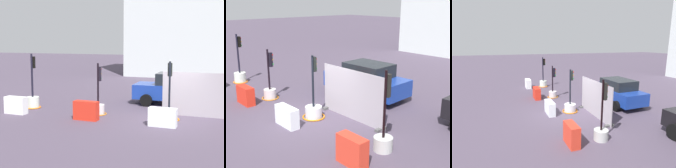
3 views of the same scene
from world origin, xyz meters
TOP-DOWN VIEW (x-y plane):
  - ground_plane at (0.00, 0.00)m, footprint 120.00×120.00m
  - traffic_light_0 at (-7.16, 0.34)m, footprint 0.83×0.83m
  - traffic_light_1 at (-3.41, 0.19)m, footprint 0.82×0.82m
  - traffic_light_2 at (-0.07, 0.30)m, footprint 0.92×0.92m
  - construction_barrier_0 at (-7.13, -1.10)m, footprint 1.08×0.44m
  - construction_barrier_1 at (-3.46, -1.04)m, footprint 1.11×0.41m
  - construction_barrier_2 at (-0.07, -0.97)m, footprint 1.14×0.39m
  - car_blue_estate at (-0.50, 3.86)m, footprint 4.30×2.26m
  - building_main_facade at (-1.43, 19.15)m, footprint 13.18×6.28m
  - site_fence_panel at (1.07, 1.36)m, footprint 3.36×0.50m

SIDE VIEW (x-z plane):
  - ground_plane at x=0.00m, z-range 0.00..0.00m
  - traffic_light_2 at x=-0.07m, z-range -0.91..1.66m
  - construction_barrier_2 at x=-0.07m, z-range 0.00..0.77m
  - construction_barrier_0 at x=-7.13m, z-range 0.00..0.81m
  - construction_barrier_1 at x=-3.46m, z-range 0.00..0.84m
  - traffic_light_1 at x=-3.41m, z-range -0.79..1.63m
  - traffic_light_0 at x=-7.16m, z-range -0.93..1.87m
  - car_blue_estate at x=-0.50m, z-range 0.00..1.72m
  - site_fence_panel at x=1.07m, z-range -0.05..1.97m
  - building_main_facade at x=-1.43m, z-range 0.03..13.95m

